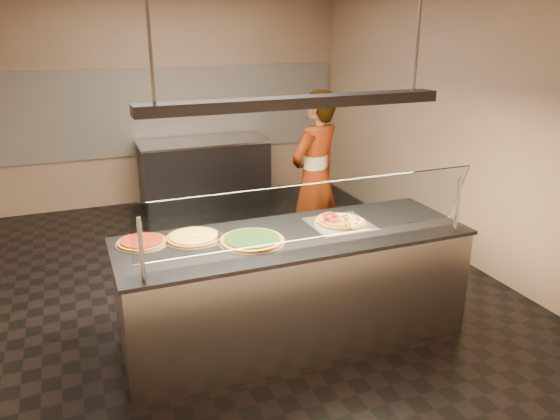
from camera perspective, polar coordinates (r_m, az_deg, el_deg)
name	(u,v)px	position (r m, az deg, el deg)	size (l,w,h in m)	color
ground	(236,283)	(5.59, -4.62, -7.62)	(5.00, 6.00, 0.02)	black
wall_back	(170,96)	(7.99, -11.44, 11.58)	(5.00, 0.02, 3.00)	tan
wall_front	(430,263)	(2.48, 15.44, -5.39)	(5.00, 0.02, 3.00)	tan
wall_right	(454,119)	(6.27, 17.74, 9.06)	(0.02, 6.00, 3.00)	tan
tile_band	(171,111)	(7.99, -11.30, 10.13)	(4.90, 0.02, 1.20)	silver
serving_counter	(294,288)	(4.44, 1.45, -8.14)	(2.76, 0.94, 0.93)	#B7B7BC
sneeze_guard	(314,212)	(3.85, 3.53, -0.23)	(2.52, 0.18, 0.54)	#B7B7BC
perforated_tray	(340,223)	(4.49, 6.29, -1.39)	(0.48, 0.48, 0.01)	silver
half_pizza_pepperoni	(330,222)	(4.44, 5.20, -1.21)	(0.21, 0.40, 0.05)	brown
half_pizza_sausage	(350,220)	(4.52, 7.36, -0.99)	(0.21, 0.40, 0.04)	brown
pizza_spinach	(252,240)	(4.11, -2.97, -3.14)	(0.51, 0.51, 0.03)	silver
pizza_cheese	(194,237)	(4.22, -9.01, -2.79)	(0.45, 0.45, 0.03)	silver
pizza_tomato	(142,242)	(4.20, -14.23, -3.23)	(0.39, 0.39, 0.03)	silver
pizza_spatula	(204,236)	(4.19, -7.93, -2.68)	(0.29, 0.17, 0.02)	#B7B7BC
prep_table	(205,173)	(7.82, -7.85, 3.87)	(1.79, 0.74, 0.93)	#2F2F33
worker	(315,177)	(5.85, 3.69, 3.44)	(0.67, 0.44, 1.85)	#232226
heat_lamp_housing	(296,102)	(3.99, 1.64, 11.18)	(2.30, 0.18, 0.08)	#2F2F33
lamp_rod_left	(148,22)	(3.67, -13.60, 18.53)	(0.02, 0.02, 1.01)	#B7B7BC
lamp_rod_right	(419,22)	(4.44, 14.33, 18.50)	(0.02, 0.02, 1.01)	#B7B7BC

